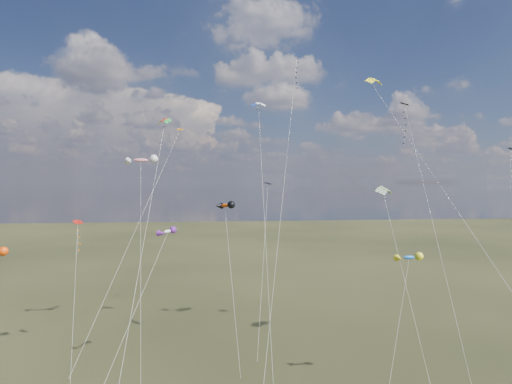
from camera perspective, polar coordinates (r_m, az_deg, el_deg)
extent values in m
cube|color=black|center=(62.43, 18.07, 10.43)|extent=(1.37, 1.40, 0.38)
cylinder|color=silver|center=(53.25, 21.40, -4.31)|extent=(1.57, 18.45, 30.24)
cube|color=#0F204B|center=(67.50, 5.15, 16.60)|extent=(0.90, 0.81, 0.42)
cylinder|color=silver|center=(50.99, 3.41, -0.05)|extent=(8.87, 27.00, 38.11)
cube|color=black|center=(63.34, 1.51, 1.08)|extent=(1.32, 1.33, 0.30)
cylinder|color=silver|center=(57.72, 0.90, -8.92)|extent=(3.12, 12.74, 20.04)
cube|color=#332316|center=(54.18, 0.13, -20.57)|extent=(0.10, 0.10, 0.12)
cube|color=#AC140B|center=(57.98, -21.38, -3.51)|extent=(1.32, 1.31, 0.41)
cylinder|color=silver|center=(54.04, -21.76, -12.16)|extent=(1.83, 10.30, 15.49)
cube|color=#0E1A4C|center=(71.53, 29.24, 4.74)|extent=(0.63, 0.67, 0.28)
cube|color=#C86C02|center=(63.38, -9.47, 7.73)|extent=(0.87, 0.83, 0.30)
cylinder|color=silver|center=(56.35, -15.23, -5.43)|extent=(10.72, 15.07, 27.39)
cube|color=#332316|center=(53.63, -22.45, -20.89)|extent=(0.10, 0.10, 0.12)
cylinder|color=silver|center=(49.28, 24.79, -3.03)|extent=(7.94, 28.04, 33.24)
cylinder|color=silver|center=(51.69, 1.14, -4.19)|extent=(0.78, 17.56, 30.60)
cylinder|color=silver|center=(53.07, 18.21, -10.22)|extent=(0.98, 14.08, 19.41)
cylinder|color=silver|center=(44.43, -14.16, -7.40)|extent=(3.16, 15.13, 27.08)
ellipsoid|color=#D23A00|center=(58.65, -3.91, -1.68)|extent=(2.54, 2.53, 1.18)
cylinder|color=silver|center=(53.57, -3.03, -11.25)|extent=(0.97, 12.63, 17.22)
cube|color=#332316|center=(50.25, -1.91, -22.37)|extent=(0.10, 0.10, 0.12)
ellipsoid|color=white|center=(51.05, -11.00, -4.85)|extent=(1.95, 2.53, 0.89)
cylinder|color=silver|center=(47.66, -15.04, -14.37)|extent=(5.87, 10.41, 14.81)
ellipsoid|color=red|center=(63.99, -14.21, 3.88)|extent=(3.99, 1.80, 1.35)
cylinder|color=silver|center=(55.04, -14.21, -7.78)|extent=(2.34, 18.96, 23.21)
ellipsoid|color=blue|center=(47.83, 18.59, -7.75)|extent=(2.41, 1.06, 0.94)
cylinder|color=silver|center=(45.57, 17.25, -16.44)|extent=(5.08, 6.08, 12.78)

